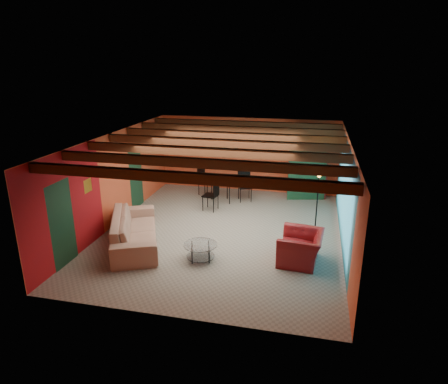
% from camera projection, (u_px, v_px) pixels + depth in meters
% --- Properties ---
extents(room, '(6.52, 8.01, 2.71)m').
position_uv_depth(room, '(223.00, 150.00, 10.60)').
color(room, gray).
rests_on(room, ground).
extents(sofa, '(2.16, 3.03, 0.82)m').
position_uv_depth(sofa, '(135.00, 230.00, 10.41)').
color(sofa, '#9C7665').
rests_on(sofa, ground).
extents(armchair, '(1.11, 1.24, 0.75)m').
position_uv_depth(armchair, '(301.00, 248.00, 9.52)').
color(armchair, maroon).
rests_on(armchair, ground).
extents(coffee_table, '(1.02, 1.02, 0.42)m').
position_uv_depth(coffee_table, '(200.00, 252.00, 9.67)').
color(coffee_table, white).
rests_on(coffee_table, ground).
extents(dining_table, '(2.85, 2.85, 1.15)m').
position_uv_depth(dining_table, '(220.00, 186.00, 13.52)').
color(dining_table, silver).
rests_on(dining_table, ground).
extents(armoire, '(1.37, 0.89, 2.21)m').
position_uv_depth(armoire, '(308.00, 167.00, 13.85)').
color(armoire, maroon).
rests_on(armoire, ground).
extents(floor_lamp, '(0.38, 0.38, 1.85)m').
position_uv_depth(floor_lamp, '(317.00, 202.00, 10.92)').
color(floor_lamp, black).
rests_on(floor_lamp, ground).
extents(ceiling_fan, '(1.50, 1.50, 0.44)m').
position_uv_depth(ceiling_fan, '(222.00, 151.00, 10.50)').
color(ceiling_fan, '#472614').
rests_on(ceiling_fan, ceiling).
extents(painting, '(1.05, 0.03, 0.65)m').
position_uv_depth(painting, '(223.00, 146.00, 14.57)').
color(painting, black).
rests_on(painting, wall_back).
extents(potted_plant, '(0.44, 0.40, 0.44)m').
position_uv_depth(potted_plant, '(310.00, 129.00, 13.43)').
color(potted_plant, '#26661E').
rests_on(potted_plant, armoire).
extents(vase, '(0.21, 0.21, 0.19)m').
position_uv_depth(vase, '(220.00, 167.00, 13.30)').
color(vase, orange).
rests_on(vase, dining_table).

